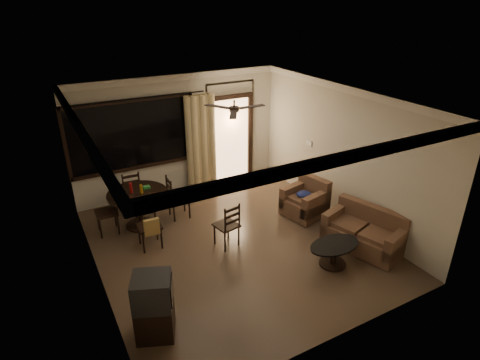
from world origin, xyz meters
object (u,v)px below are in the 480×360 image
dining_chair_west (108,220)px  dining_chair_south (150,233)px  side_chair (227,233)px  dining_chair_east (179,205)px  tv_cabinet (154,306)px  coffee_table (334,251)px  dining_chair_north (132,198)px  sofa (365,233)px  armchair (306,201)px  dining_table (138,200)px

dining_chair_west → dining_chair_south: same height
dining_chair_west → side_chair: 2.43m
dining_chair_east → side_chair: bearing=-161.4°
tv_cabinet → coffee_table: tv_cabinet is taller
dining_chair_east → dining_chair_north: bearing=47.8°
dining_chair_west → sofa: bearing=58.4°
dining_chair_south → side_chair: bearing=-24.0°
dining_chair_north → side_chair: 2.57m
dining_chair_east → dining_chair_south: size_ratio=1.00×
dining_chair_south → coffee_table: size_ratio=0.98×
dining_chair_west → coffee_table: bearing=50.1°
dining_chair_south → armchair: 3.37m
side_chair → sofa: bearing=139.8°
dining_chair_north → side_chair: dining_chair_north is taller
coffee_table → dining_chair_north: bearing=124.8°
dining_chair_north → sofa: dining_chair_north is taller
tv_cabinet → sofa: (4.15, 0.21, -0.19)m
coffee_table → side_chair: (-1.37, 1.45, -0.01)m
armchair → coffee_table: 1.82m
sofa → side_chair: 2.61m
dining_chair_west → dining_chair_south: 1.07m
dining_table → sofa: size_ratio=0.76×
dining_chair_south → coffee_table: bearing=-35.4°
dining_chair_south → sofa: size_ratio=0.60×
side_chair → dining_chair_west: bearing=-50.2°
dining_table → dining_chair_south: size_ratio=1.27×
tv_cabinet → side_chair: size_ratio=1.08×
dining_table → coffee_table: 3.97m
dining_table → dining_chair_south: 0.91m
sofa → armchair: (-0.22, 1.53, 0.02)m
dining_chair_west → dining_chair_south: bearing=35.8°
dining_chair_south → sofa: bearing=-25.8°
tv_cabinet → side_chair: tv_cabinet is taller
side_chair → coffee_table: bearing=123.0°
dining_table → dining_chair_west: size_ratio=1.27×
dining_chair_west → dining_chair_east: (1.46, -0.08, 0.00)m
dining_chair_north → coffee_table: size_ratio=0.98×
dining_chair_north → armchair: dining_chair_north is taller
dining_chair_south → coffee_table: (2.67, -2.10, -0.02)m
tv_cabinet → sofa: size_ratio=0.62×
dining_chair_south → sofa: dining_chair_south is taller
tv_cabinet → sofa: tv_cabinet is taller
dining_chair_east → armchair: bearing=-113.6°
armchair → sofa: bearing=-94.2°
dining_chair_west → armchair: 4.13m
dining_chair_north → coffee_table: 4.53m
side_chair → dining_chair_east: bearing=-84.7°
dining_chair_west → dining_chair_north: bearing=140.0°
dining_chair_west → coffee_table: dining_chair_west is taller
dining_chair_north → dining_chair_west: bearing=50.0°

